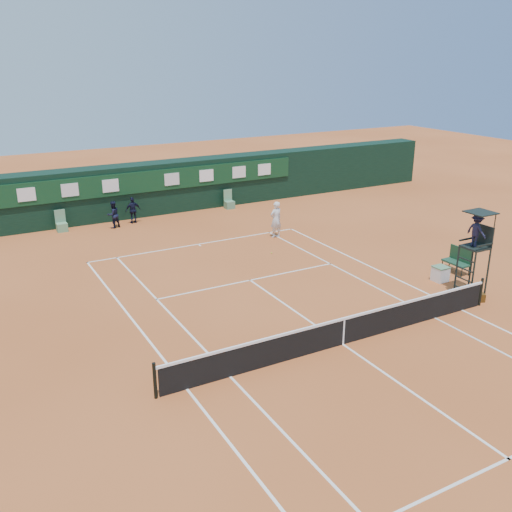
{
  "coord_description": "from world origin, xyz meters",
  "views": [
    {
      "loc": [
        -10.5,
        -13.18,
        8.96
      ],
      "look_at": [
        0.06,
        6.0,
        1.2
      ],
      "focal_mm": 40.0,
      "sensor_mm": 36.0,
      "label": 1
    }
  ],
  "objects_px": {
    "tennis_net": "(343,330)",
    "cooler": "(440,274)",
    "player_bench": "(458,259)",
    "umpire_chair": "(476,237)",
    "player": "(276,220)"
  },
  "relations": [
    {
      "from": "tennis_net",
      "to": "cooler",
      "type": "height_order",
      "value": "tennis_net"
    },
    {
      "from": "tennis_net",
      "to": "cooler",
      "type": "relative_size",
      "value": 20.0
    },
    {
      "from": "cooler",
      "to": "player_bench",
      "type": "bearing_deg",
      "value": 15.36
    },
    {
      "from": "tennis_net",
      "to": "umpire_chair",
      "type": "relative_size",
      "value": 3.77
    },
    {
      "from": "umpire_chair",
      "to": "player",
      "type": "bearing_deg",
      "value": 104.66
    },
    {
      "from": "player",
      "to": "player_bench",
      "type": "bearing_deg",
      "value": 108.69
    },
    {
      "from": "player_bench",
      "to": "player",
      "type": "distance_m",
      "value": 9.25
    },
    {
      "from": "umpire_chair",
      "to": "player",
      "type": "height_order",
      "value": "umpire_chair"
    },
    {
      "from": "player",
      "to": "umpire_chair",
      "type": "bearing_deg",
      "value": 95.29
    },
    {
      "from": "cooler",
      "to": "player",
      "type": "relative_size",
      "value": 0.34
    },
    {
      "from": "umpire_chair",
      "to": "player_bench",
      "type": "height_order",
      "value": "umpire_chair"
    },
    {
      "from": "tennis_net",
      "to": "player_bench",
      "type": "height_order",
      "value": "same"
    },
    {
      "from": "tennis_net",
      "to": "player_bench",
      "type": "bearing_deg",
      "value": 19.19
    },
    {
      "from": "player_bench",
      "to": "umpire_chair",
      "type": "bearing_deg",
      "value": -127.91
    },
    {
      "from": "tennis_net",
      "to": "player_bench",
      "type": "relative_size",
      "value": 10.75
    }
  ]
}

